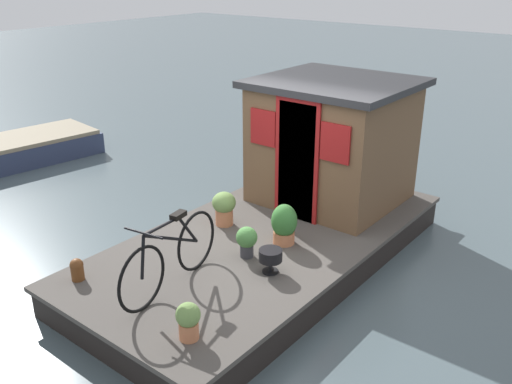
{
  "coord_description": "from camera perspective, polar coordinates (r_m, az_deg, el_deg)",
  "views": [
    {
      "loc": [
        -5.36,
        -4.12,
        3.86
      ],
      "look_at": [
        -0.2,
        0.0,
        1.13
      ],
      "focal_mm": 38.91,
      "sensor_mm": 36.0,
      "label": 1
    }
  ],
  "objects": [
    {
      "name": "charcoal_grill",
      "position": [
        6.61,
        1.5,
        -6.64
      ],
      "size": [
        0.28,
        0.28,
        0.3
      ],
      "color": "black",
      "rests_on": "houseboat_deck"
    },
    {
      "name": "potted_plant_ivy",
      "position": [
        6.94,
        -0.96,
        -4.95
      ],
      "size": [
        0.27,
        0.27,
        0.4
      ],
      "color": "#38383D",
      "rests_on": "houseboat_deck"
    },
    {
      "name": "houseboat_cabin",
      "position": [
        8.5,
        7.85,
        5.26
      ],
      "size": [
        2.06,
        2.19,
        1.87
      ],
      "color": "brown",
      "rests_on": "houseboat_deck"
    },
    {
      "name": "bicycle",
      "position": [
        6.3,
        -8.75,
        -6.5
      ],
      "size": [
        1.71,
        0.5,
        0.88
      ],
      "color": "black",
      "rests_on": "houseboat_deck"
    },
    {
      "name": "potted_plant_fern",
      "position": [
        7.26,
        2.91,
        -3.32
      ],
      "size": [
        0.34,
        0.34,
        0.55
      ],
      "color": "#C6754C",
      "rests_on": "houseboat_deck"
    },
    {
      "name": "ground_plane",
      "position": [
        7.78,
        0.93,
        -7.28
      ],
      "size": [
        60.0,
        60.0,
        0.0
      ],
      "primitive_type": "plane",
      "color": "#4C5B60"
    },
    {
      "name": "dinghy_boat",
      "position": [
        12.61,
        -23.22,
        4.01
      ],
      "size": [
        3.34,
        1.79,
        0.52
      ],
      "color": "#2D3856",
      "rests_on": "ground_plane"
    },
    {
      "name": "potted_plant_geranium",
      "position": [
        7.78,
        -3.3,
        -1.53
      ],
      "size": [
        0.33,
        0.33,
        0.49
      ],
      "color": "#C6754C",
      "rests_on": "houseboat_deck"
    },
    {
      "name": "potted_plant_mint",
      "position": [
        5.58,
        -6.98,
        -12.92
      ],
      "size": [
        0.25,
        0.25,
        0.4
      ],
      "color": "#C6754C",
      "rests_on": "houseboat_deck"
    },
    {
      "name": "houseboat_deck",
      "position": [
        7.68,
        0.94,
        -5.87
      ],
      "size": [
        5.53,
        2.72,
        0.43
      ],
      "color": "#4C4742",
      "rests_on": "ground_plane"
    },
    {
      "name": "mooring_bollard",
      "position": [
        6.83,
        -17.92,
        -7.53
      ],
      "size": [
        0.16,
        0.16,
        0.27
      ],
      "color": "brown",
      "rests_on": "houseboat_deck"
    }
  ]
}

